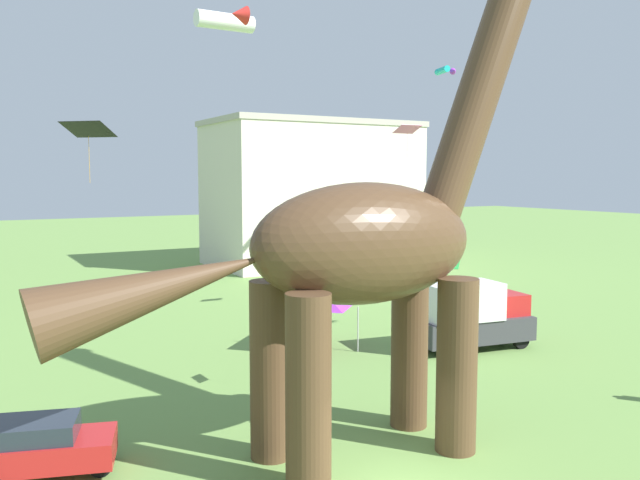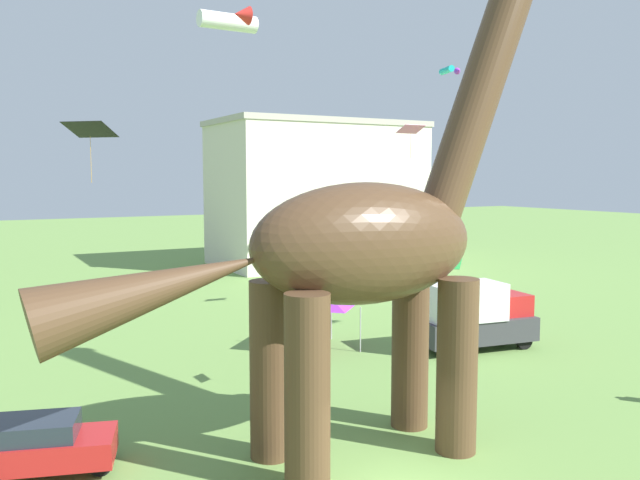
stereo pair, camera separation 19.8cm
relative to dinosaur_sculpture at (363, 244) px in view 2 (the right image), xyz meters
The scene contains 11 objects.
dinosaur_sculpture is the anchor object (origin of this frame).
parked_sedan_left 10.53m from the dinosaur_sculpture, 159.61° to the left, with size 4.54×2.94×1.55m.
parked_box_truck 13.82m from the dinosaur_sculpture, 33.98° to the left, with size 5.85×2.89×3.20m.
festival_canopy_tent 12.35m from the dinosaur_sculpture, 67.03° to the left, with size 3.15×3.15×3.00m.
kite_near_high 30.23m from the dinosaur_sculpture, 45.74° to the left, with size 1.55×1.66×0.47m.
kite_apex 16.97m from the dinosaur_sculpture, 83.52° to the left, with size 2.89×2.47×0.84m.
kite_high_left 5.52m from the dinosaur_sculpture, 25.51° to the left, with size 1.35×1.38×0.41m.
kite_trailing 19.74m from the dinosaur_sculpture, 49.59° to the left, with size 1.43×1.03×1.83m.
kite_mid_left 9.83m from the dinosaur_sculpture, 131.62° to the left, with size 1.82×1.79×1.95m.
kite_mid_right 5.04m from the dinosaur_sculpture, 66.91° to the left, with size 0.71×0.95×1.18m.
background_building_block 42.51m from the dinosaur_sculpture, 63.30° to the left, with size 18.67×10.67×13.07m.
Camera 2 is at (-9.78, -13.16, 8.08)m, focal length 36.90 mm.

